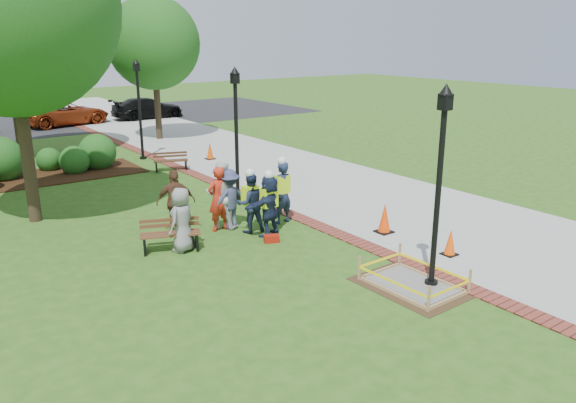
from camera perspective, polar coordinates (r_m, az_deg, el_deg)
ground at (r=13.74m, az=1.26°, el=-5.50°), size 100.00×100.00×0.00m
sidewalk at (r=24.37m, az=-3.61°, el=4.26°), size 6.00×60.00×0.02m
brick_edging at (r=22.84m, az=-10.51°, el=3.20°), size 0.50×60.00×0.03m
mulch_bed at (r=23.20m, az=-23.32°, el=2.34°), size 7.00×3.00×0.05m
parking_lot at (r=38.28m, az=-24.21°, el=7.29°), size 36.00×12.00×0.01m
wet_concrete_pad at (r=12.30m, az=12.56°, el=-7.44°), size 1.76×2.34×0.55m
bench_near at (r=14.24m, az=-11.82°, el=-3.97°), size 1.53×0.98×0.79m
bench_far at (r=22.78m, az=-11.79°, el=3.65°), size 1.40×0.86×0.72m
cone_front at (r=14.18m, az=16.16°, el=-4.04°), size 0.35×0.35×0.68m
cone_back at (r=15.36m, az=9.78°, el=-1.74°), size 0.43×0.43×0.84m
cone_far at (r=24.58m, az=-7.93°, el=5.09°), size 0.39×0.39×0.76m
toolbox at (r=14.57m, az=-1.69°, el=-3.79°), size 0.44×0.35×0.19m
lamp_near at (r=11.77m, az=15.16°, el=2.84°), size 0.28×0.28×4.26m
lamp_mid at (r=17.80m, az=-5.29°, el=7.79°), size 0.28×0.28×4.26m
lamp_far at (r=24.96m, az=-14.91°, el=9.78°), size 0.28×0.28×4.26m
tree_left at (r=17.12m, az=-26.61°, el=17.34°), size 5.79×5.79×8.80m
tree_back at (r=26.80m, az=-26.96°, el=16.90°), size 5.96×5.96×9.14m
tree_right at (r=29.76m, az=-13.50°, el=15.36°), size 4.60×4.60×7.12m
shrub_b at (r=23.53m, az=-26.97°, el=2.02°), size 1.73×1.73×1.73m
shrub_c at (r=23.51m, az=-20.75°, el=2.74°), size 1.15×1.15×1.15m
shrub_d at (r=24.12m, az=-18.67°, el=3.27°), size 1.50×1.50×1.50m
shrub_e at (r=24.33m, az=-22.99°, el=2.93°), size 0.99×0.99×0.99m
casual_person_a at (r=14.01m, az=-10.73°, el=-1.84°), size 0.61×0.54×1.62m
casual_person_b at (r=15.34m, az=-7.09°, el=0.26°), size 0.60×0.42×1.78m
casual_person_c at (r=15.54m, az=-6.79°, el=0.65°), size 0.69×0.70×1.87m
casual_person_d at (r=15.30m, az=-11.32°, el=-0.05°), size 0.65×0.54×1.75m
casual_person_e at (r=15.48m, az=-5.98°, el=0.24°), size 0.56×0.38×1.67m
hivis_worker_a at (r=14.84m, az=-1.93°, el=-0.17°), size 0.60×0.48×1.79m
hivis_worker_b at (r=15.81m, az=-0.63°, el=1.11°), size 0.61×0.43×1.93m
hivis_worker_c at (r=15.12m, az=-3.87°, el=0.08°), size 0.58×0.43×1.77m
parked_car_c at (r=36.65m, az=-21.53°, el=7.24°), size 2.90×4.97×1.52m
parked_car_d at (r=38.11m, az=-14.02°, el=8.20°), size 2.04×4.50×1.45m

